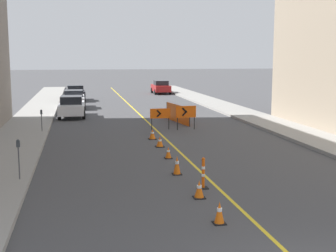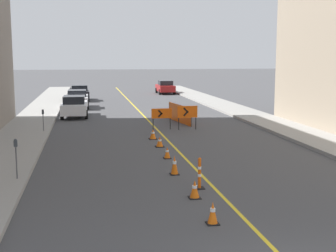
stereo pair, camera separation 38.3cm
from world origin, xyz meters
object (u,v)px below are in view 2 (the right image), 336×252
(traffic_cone_fifth, at_px, (160,142))
(parking_meter_near_curb, at_px, (16,151))
(arrow_barricade_secondary, at_px, (187,113))
(parked_car_opposite_side, at_px, (165,87))
(traffic_cone_fourth, at_px, (167,153))
(parked_car_curb_mid, at_px, (77,99))
(traffic_cone_nearest, at_px, (213,213))
(parked_car_curb_far, at_px, (80,93))
(delineator_post_front, at_px, (199,175))
(traffic_cone_third, at_px, (175,165))
(traffic_cone_farthest, at_px, (153,134))
(traffic_cone_second, at_px, (195,189))
(parking_meter_far_curb, at_px, (43,116))
(arrow_barricade_primary, at_px, (162,114))
(parked_car_curb_near, at_px, (74,106))

(traffic_cone_fifth, distance_m, parking_meter_near_curb, 8.43)
(arrow_barricade_secondary, bearing_deg, parked_car_opposite_side, 81.55)
(traffic_cone_fourth, xyz_separation_m, parked_car_curb_mid, (-4.23, 21.17, 0.54))
(traffic_cone_nearest, xyz_separation_m, parked_car_curb_far, (-3.93, 36.29, 0.49))
(traffic_cone_fifth, height_order, delineator_post_front, delineator_post_front)
(traffic_cone_third, height_order, delineator_post_front, delineator_post_front)
(traffic_cone_third, xyz_separation_m, traffic_cone_fifth, (0.30, 5.53, -0.11))
(delineator_post_front, bearing_deg, traffic_cone_farthest, 91.24)
(traffic_cone_second, bearing_deg, parking_meter_far_curb, 113.11)
(traffic_cone_fourth, bearing_deg, parked_car_curb_far, 98.36)
(traffic_cone_fifth, bearing_deg, parked_car_curb_mid, 103.14)
(traffic_cone_fifth, bearing_deg, traffic_cone_farthest, 90.69)
(arrow_barricade_secondary, bearing_deg, parked_car_curb_far, 106.78)
(arrow_barricade_primary, xyz_separation_m, parked_car_opposite_side, (4.80, 27.01, -0.15))
(delineator_post_front, relative_size, parked_car_curb_far, 0.25)
(traffic_cone_farthest, height_order, parked_car_curb_near, parked_car_curb_near)
(traffic_cone_fourth, xyz_separation_m, arrow_barricade_primary, (1.07, 8.13, 0.69))
(traffic_cone_fourth, height_order, parked_car_curb_far, parked_car_curb_far)
(arrow_barricade_primary, bearing_deg, parked_car_curb_near, 127.99)
(parked_car_curb_near, distance_m, parked_car_curb_mid, 6.06)
(parked_car_curb_far, height_order, parking_meter_near_curb, parking_meter_near_curb)
(traffic_cone_third, relative_size, parked_car_curb_near, 0.17)
(traffic_cone_second, bearing_deg, parked_car_curb_near, 101.34)
(traffic_cone_nearest, distance_m, traffic_cone_farthest, 13.14)
(traffic_cone_second, relative_size, arrow_barricade_secondary, 0.40)
(traffic_cone_fourth, distance_m, parked_car_curb_far, 28.34)
(parking_meter_near_curb, bearing_deg, parking_meter_far_curb, 90.00)
(traffic_cone_fifth, bearing_deg, parking_meter_near_curb, -136.23)
(delineator_post_front, distance_m, parked_car_curb_far, 33.21)
(arrow_barricade_primary, height_order, parked_car_curb_far, parked_car_curb_far)
(traffic_cone_fifth, distance_m, parked_car_opposite_side, 32.97)
(traffic_cone_nearest, distance_m, parked_car_curb_far, 36.50)
(delineator_post_front, relative_size, parking_meter_near_curb, 0.76)
(parked_car_curb_near, distance_m, parking_meter_far_curb, 7.54)
(traffic_cone_nearest, distance_m, traffic_cone_third, 5.42)
(parked_car_opposite_side, bearing_deg, traffic_cone_fourth, -98.90)
(delineator_post_front, relative_size, parking_meter_far_curb, 0.86)
(parked_car_curb_mid, bearing_deg, traffic_cone_second, -81.07)
(arrow_barricade_secondary, xyz_separation_m, parked_car_curb_near, (-6.96, 7.29, -0.25))
(delineator_post_front, relative_size, parked_car_curb_near, 0.25)
(traffic_cone_nearest, distance_m, arrow_barricade_primary, 16.45)
(traffic_cone_fourth, bearing_deg, traffic_cone_fifth, 88.19)
(traffic_cone_fifth, xyz_separation_m, parked_car_curb_far, (-4.21, 25.35, 0.55))
(traffic_cone_second, bearing_deg, parked_car_curb_far, 96.69)
(traffic_cone_third, relative_size, traffic_cone_fourth, 1.42)
(traffic_cone_second, height_order, parked_car_curb_far, parked_car_curb_far)
(traffic_cone_nearest, bearing_deg, arrow_barricade_secondary, 80.12)
(traffic_cone_farthest, bearing_deg, arrow_barricade_primary, 72.72)
(arrow_barricade_secondary, distance_m, parked_car_curb_near, 10.08)
(delineator_post_front, height_order, arrow_barricade_primary, arrow_barricade_primary)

